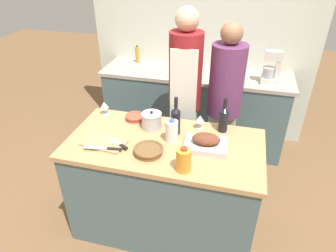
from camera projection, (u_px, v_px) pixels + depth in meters
name	position (u px, v px, depth m)	size (l,w,h in m)	color
ground_plane	(165.00, 222.00, 2.79)	(12.00, 12.00, 0.00)	brown
kitchen_island	(165.00, 186.00, 2.55)	(1.52, 0.78, 0.90)	#4C666B
back_counter	(194.00, 108.00, 3.71)	(2.20, 0.60, 0.94)	#4C666B
back_wall	(202.00, 36.00, 3.57)	(2.70, 0.10, 2.55)	silver
roasting_pan	(206.00, 143.00, 2.23)	(0.33, 0.24, 0.12)	#BCBCC1
wicker_basket	(149.00, 150.00, 2.18)	(0.22, 0.22, 0.05)	brown
cutting_board	(104.00, 143.00, 2.30)	(0.35, 0.23, 0.02)	tan
stock_pot	(152.00, 121.00, 2.46)	(0.17, 0.17, 0.16)	#B7B7BC
mixing_bowl	(135.00, 117.00, 2.61)	(0.17, 0.17, 0.05)	#A84C38
juice_jug	(184.00, 160.00, 1.99)	(0.10, 0.10, 0.19)	orange
milk_jug	(172.00, 131.00, 2.29)	(0.10, 0.10, 0.19)	white
wine_bottle_green	(224.00, 118.00, 2.40)	(0.08, 0.08, 0.29)	black
wine_bottle_dark	(176.00, 120.00, 2.36)	(0.07, 0.07, 0.32)	black
wine_glass_left	(200.00, 119.00, 2.46)	(0.07, 0.07, 0.12)	silver
wine_glass_right	(104.00, 105.00, 2.66)	(0.07, 0.07, 0.12)	silver
knife_chef	(104.00, 148.00, 2.21)	(0.29, 0.07, 0.01)	#B7B7BC
knife_paring	(119.00, 144.00, 2.26)	(0.19, 0.12, 0.01)	#B7B7BC
stand_mixer	(271.00, 70.00, 3.13)	(0.18, 0.14, 0.35)	silver
condiment_bottle_tall	(137.00, 55.00, 3.71)	(0.05, 0.05, 0.21)	#B28E2D
condiment_bottle_short	(179.00, 62.00, 3.49)	(0.06, 0.06, 0.21)	#B28E2D
condiment_bottle_extra	(219.00, 67.00, 3.36)	(0.05, 0.05, 0.19)	#234C28
person_cook_aproned	(185.00, 93.00, 2.83)	(0.31, 0.32, 1.79)	beige
person_cook_guest	(224.00, 101.00, 2.86)	(0.32, 0.32, 1.67)	beige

